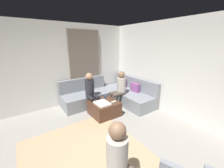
# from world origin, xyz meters

# --- Properties ---
(wall_back) EXTENTS (6.00, 0.12, 2.70)m
(wall_back) POSITION_xyz_m (0.00, 2.94, 1.35)
(wall_back) COLOR silver
(wall_back) RESTS_ON ground_plane
(wall_left) EXTENTS (0.12, 6.00, 2.70)m
(wall_left) POSITION_xyz_m (-2.94, 0.00, 1.35)
(wall_left) COLOR silver
(wall_left) RESTS_ON ground_plane
(curtain_panel) EXTENTS (0.06, 1.10, 2.50)m
(curtain_panel) POSITION_xyz_m (-2.84, 1.30, 1.25)
(curtain_panel) COLOR #726659
(curtain_panel) RESTS_ON ground_plane
(area_rug) EXTENTS (2.60, 2.20, 0.01)m
(area_rug) POSITION_xyz_m (-0.20, 0.10, 0.01)
(area_rug) COLOR tan
(area_rug) RESTS_ON ground_plane
(sectional_couch) EXTENTS (2.10, 2.55, 0.87)m
(sectional_couch) POSITION_xyz_m (-2.08, 1.88, 0.28)
(sectional_couch) COLOR gray
(sectional_couch) RESTS_ON ground_plane
(ottoman) EXTENTS (0.76, 0.76, 0.42)m
(ottoman) POSITION_xyz_m (-1.46, 1.22, 0.21)
(ottoman) COLOR #4C2D1E
(ottoman) RESTS_ON ground_plane
(folded_blanket) EXTENTS (0.44, 0.36, 0.04)m
(folded_blanket) POSITION_xyz_m (-1.36, 1.10, 0.44)
(folded_blanket) COLOR white
(folded_blanket) RESTS_ON ottoman
(coffee_mug) EXTENTS (0.08, 0.08, 0.10)m
(coffee_mug) POSITION_xyz_m (-1.68, 1.40, 0.47)
(coffee_mug) COLOR #334C72
(coffee_mug) RESTS_ON ottoman
(game_remote) EXTENTS (0.05, 0.15, 0.02)m
(game_remote) POSITION_xyz_m (-1.28, 1.44, 0.43)
(game_remote) COLOR white
(game_remote) RESTS_ON ottoman
(person_on_couch_back) EXTENTS (0.30, 0.60, 1.20)m
(person_on_couch_back) POSITION_xyz_m (-1.66, 1.93, 0.66)
(person_on_couch_back) COLOR brown
(person_on_couch_back) RESTS_ON ground_plane
(person_on_couch_side) EXTENTS (0.60, 0.30, 1.20)m
(person_on_couch_side) POSITION_xyz_m (-1.93, 1.06, 0.66)
(person_on_couch_side) COLOR black
(person_on_couch_side) RESTS_ON ground_plane
(person_on_armchair) EXTENTS (0.60, 0.43, 1.18)m
(person_on_armchair) POSITION_xyz_m (0.67, 0.19, 0.64)
(person_on_armchair) COLOR brown
(person_on_armchair) RESTS_ON ground_plane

